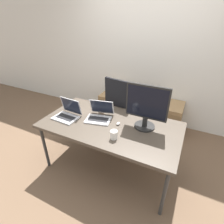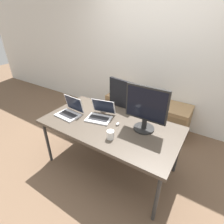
# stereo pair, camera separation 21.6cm
# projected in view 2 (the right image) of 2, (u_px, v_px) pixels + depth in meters

# --- Properties ---
(ground_plane) EXTENTS (14.00, 14.00, 0.00)m
(ground_plane) POSITION_uv_depth(u_px,v_px,m) (110.00, 165.00, 2.56)
(ground_plane) COLOR brown
(wall_back) EXTENTS (10.00, 0.05, 2.60)m
(wall_back) POSITION_uv_depth(u_px,v_px,m) (158.00, 55.00, 3.04)
(wall_back) COLOR silver
(wall_back) RESTS_ON ground_plane
(desk) EXTENTS (1.74, 0.91, 0.72)m
(desk) POSITION_uv_depth(u_px,v_px,m) (110.00, 127.00, 2.23)
(desk) COLOR #473D33
(desk) RESTS_ON ground_plane
(office_chair) EXTENTS (0.56, 0.59, 1.12)m
(office_chair) POSITION_uv_depth(u_px,v_px,m) (128.00, 117.00, 2.92)
(office_chair) COLOR #232326
(office_chair) RESTS_ON ground_plane
(cabinet_left) EXTENTS (0.48, 0.50, 0.55)m
(cabinet_left) POSITION_uv_depth(u_px,v_px,m) (122.00, 106.00, 3.58)
(cabinet_left) COLOR #99754C
(cabinet_left) RESTS_ON ground_plane
(cabinet_right) EXTENTS (0.48, 0.50, 0.55)m
(cabinet_right) POSITION_uv_depth(u_px,v_px,m) (174.00, 121.00, 3.08)
(cabinet_right) COLOR #99754C
(cabinet_right) RESTS_ON ground_plane
(laptop_left) EXTENTS (0.33, 0.29, 0.24)m
(laptop_left) POSITION_uv_depth(u_px,v_px,m) (70.00, 111.00, 2.38)
(laptop_left) COLOR silver
(laptop_left) RESTS_ON desk
(laptop_right) EXTENTS (0.36, 0.36, 0.23)m
(laptop_right) POSITION_uv_depth(u_px,v_px,m) (100.00, 115.00, 2.31)
(laptop_right) COLOR silver
(laptop_right) RESTS_ON desk
(monitor) EXTENTS (0.50, 0.25, 0.54)m
(monitor) POSITION_uv_depth(u_px,v_px,m) (146.00, 109.00, 1.97)
(monitor) COLOR black
(monitor) RESTS_ON desk
(mouse) EXTENTS (0.04, 0.06, 0.03)m
(mouse) POSITION_uv_depth(u_px,v_px,m) (118.00, 124.00, 2.17)
(mouse) COLOR silver
(mouse) RESTS_ON desk
(coffee_cup_white) EXTENTS (0.08, 0.08, 0.10)m
(coffee_cup_white) POSITION_uv_depth(u_px,v_px,m) (110.00, 135.00, 1.92)
(coffee_cup_white) COLOR white
(coffee_cup_white) RESTS_ON desk
(coffee_cup_brown) EXTENTS (0.09, 0.09, 0.10)m
(coffee_cup_brown) POSITION_uv_depth(u_px,v_px,m) (105.00, 107.00, 2.49)
(coffee_cup_brown) COLOR brown
(coffee_cup_brown) RESTS_ON desk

